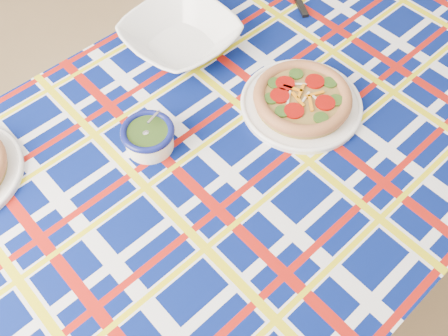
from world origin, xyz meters
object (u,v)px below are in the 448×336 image
dining_table (239,161)px  pesto_bowl (148,136)px  serving_bowl (180,36)px  main_focaccia_plate (302,98)px

dining_table → pesto_bowl: bearing=139.7°
pesto_bowl → serving_bowl: 0.35m
pesto_bowl → serving_bowl: pesto_bowl is taller
dining_table → main_focaccia_plate: bearing=-6.5°
main_focaccia_plate → pesto_bowl: 0.40m
pesto_bowl → serving_bowl: bearing=50.6°
main_focaccia_plate → serving_bowl: serving_bowl is taller
main_focaccia_plate → serving_bowl: bearing=115.5°
pesto_bowl → serving_bowl: size_ratio=0.43×
main_focaccia_plate → pesto_bowl: size_ratio=2.50×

